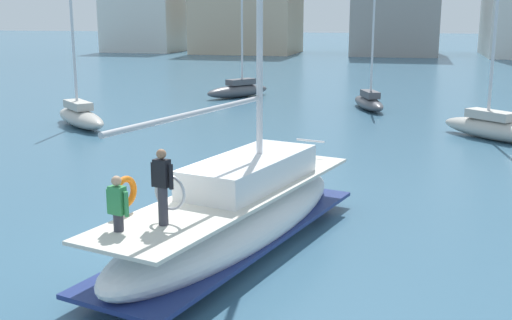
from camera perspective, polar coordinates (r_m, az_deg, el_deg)
The scene contains 6 objects.
ground_plane at distance 15.83m, azimuth -7.82°, elevation -7.94°, with size 400.00×400.00×0.00m, color #38607A.
main_sailboat at distance 15.44m, azimuth -1.69°, elevation -4.76°, with size 4.74×9.89×13.99m.
moored_sloop_far at distance 31.05m, azimuth 20.77°, elevation 2.89°, with size 5.06×4.93×10.01m.
moored_catamaran at distance 44.39m, azimuth -1.61°, elevation 6.43°, with size 4.05×5.15×7.67m.
moored_cutter_left at distance 33.68m, azimuth -15.62°, elevation 3.87°, with size 5.05×4.72×6.91m.
moored_cutter_right at distance 39.07m, azimuth 10.18°, elevation 5.26°, with size 2.72×4.86×6.74m.
Camera 1 is at (5.63, -13.69, 5.61)m, focal length 44.18 mm.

